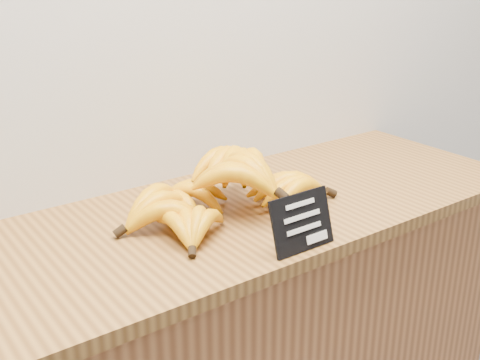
# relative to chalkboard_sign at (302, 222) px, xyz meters

# --- Properties ---
(counter_top) EXTENTS (1.52, 0.54, 0.03)m
(counter_top) POSITION_rel_chalkboard_sign_xyz_m (-0.02, 0.23, -0.07)
(counter_top) COLOR brown
(counter_top) RESTS_ON counter
(chalkboard_sign) EXTENTS (0.14, 0.04, 0.11)m
(chalkboard_sign) POSITION_rel_chalkboard_sign_xyz_m (0.00, 0.00, 0.00)
(chalkboard_sign) COLOR black
(chalkboard_sign) RESTS_ON counter_top
(banana_pile) EXTENTS (0.51, 0.33, 0.13)m
(banana_pile) POSITION_rel_chalkboard_sign_xyz_m (-0.03, 0.23, 0.00)
(banana_pile) COLOR #E5A209
(banana_pile) RESTS_ON counter_top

